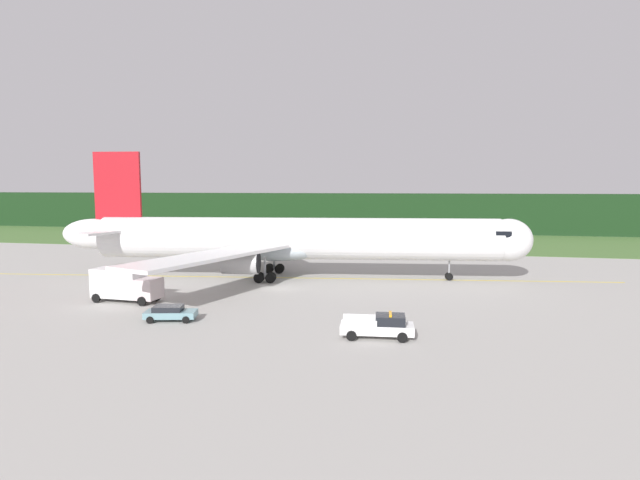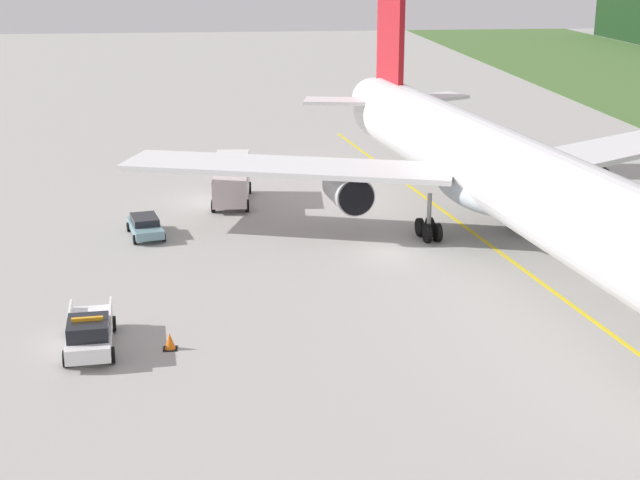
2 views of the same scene
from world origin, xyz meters
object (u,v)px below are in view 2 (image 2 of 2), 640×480
at_px(ops_pickup_truck, 90,332).
at_px(apron_cone, 170,341).
at_px(staff_car, 145,226).
at_px(catering_truck, 232,179).
at_px(airliner, 498,172).

xyz_separation_m(ops_pickup_truck, apron_cone, (0.31, 3.67, -0.51)).
bearing_deg(staff_car, catering_truck, 143.75).
bearing_deg(staff_car, apron_cone, 7.26).
distance_m(catering_truck, apron_cone, 26.36).
xyz_separation_m(airliner, catering_truck, (-12.83, -16.02, -3.12)).
distance_m(staff_car, apron_cone, 18.39).
bearing_deg(ops_pickup_truck, apron_cone, 85.11).
distance_m(ops_pickup_truck, catering_truck, 26.77).
relative_size(airliner, ops_pickup_truck, 10.41).
distance_m(airliner, catering_truck, 20.76).
distance_m(catering_truck, staff_car, 9.81).
relative_size(catering_truck, staff_car, 1.54).
bearing_deg(staff_car, ops_pickup_truck, -4.31).
bearing_deg(catering_truck, airliner, 51.31).
xyz_separation_m(catering_truck, apron_cone, (26.10, -3.45, -1.35)).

